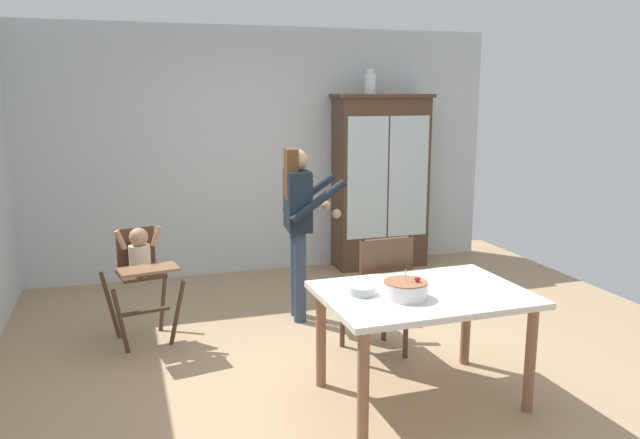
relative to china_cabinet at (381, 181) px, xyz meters
The scene contains 10 objects.
ground_plane 2.87m from the china_cabinet, 118.44° to the right, with size 6.24×6.24×0.00m, color tan.
wall_back 1.36m from the china_cabinet, 168.37° to the left, with size 5.32×0.06×2.70m, color silver.
china_cabinet is the anchor object (origin of this frame).
ceramic_vase 1.11m from the china_cabinet, behind, with size 0.13×0.13×0.27m.
high_chair_with_toddler 3.16m from the china_cabinet, 150.54° to the right, with size 0.67×0.76×0.95m.
adult_person 1.98m from the china_cabinet, 134.25° to the right, with size 0.53×0.52×1.53m.
dining_table 3.29m from the china_cabinet, 108.23° to the right, with size 1.34×0.96×0.74m.
birthday_cake 3.41m from the china_cabinet, 110.47° to the right, with size 0.28×0.28×0.19m.
serving_bowl 3.37m from the china_cabinet, 115.04° to the right, with size 0.18×0.18×0.06m, color #B2BCC6.
dining_chair_far_side 2.67m from the china_cabinet, 113.06° to the right, with size 0.46×0.46×0.96m.
Camera 1 is at (-1.56, -4.24, 2.01)m, focal length 35.30 mm.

